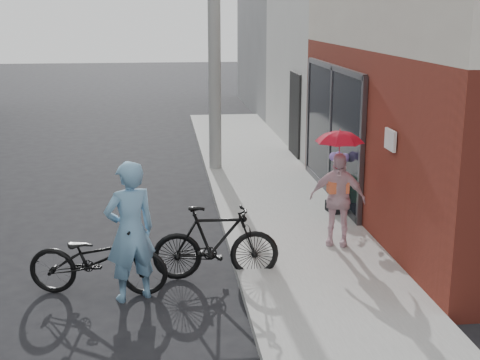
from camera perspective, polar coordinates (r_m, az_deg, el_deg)
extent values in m
plane|color=black|center=(9.61, -5.77, -7.93)|extent=(80.00, 80.00, 0.00)
cube|color=#989892|center=(11.68, 4.41, -3.53)|extent=(2.20, 24.00, 0.12)
cube|color=#9E9E99|center=(11.52, -1.28, -3.74)|extent=(0.12, 24.00, 0.12)
cube|color=black|center=(13.02, 7.85, 4.14)|extent=(0.06, 3.80, 2.40)
cube|color=white|center=(9.83, 12.71, 3.36)|extent=(0.04, 0.40, 0.30)
cube|color=silver|center=(19.33, 15.88, 13.39)|extent=(8.00, 6.00, 7.00)
cube|color=slate|center=(25.95, 9.89, 13.80)|extent=(8.00, 8.00, 7.00)
cylinder|color=#9E9E99|center=(14.95, -2.23, 13.80)|extent=(0.28, 0.28, 7.00)
imported|color=#70A3C7|center=(8.56, -9.35, -4.36)|extent=(0.79, 0.67, 1.83)
imported|color=black|center=(8.95, -12.02, -6.61)|extent=(1.91, 0.94, 0.96)
imported|color=black|center=(9.22, -2.07, -5.36)|extent=(1.76, 0.55, 1.05)
imported|color=beige|center=(10.27, 8.31, -1.61)|extent=(0.91, 0.62, 1.44)
imported|color=red|center=(10.04, 8.52, 4.02)|extent=(0.70, 0.70, 0.61)
cube|color=black|center=(12.09, 8.37, -2.25)|extent=(0.41, 0.41, 0.19)
imported|color=#2D7136|center=(11.99, 8.43, -0.49)|extent=(0.52, 0.45, 0.58)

